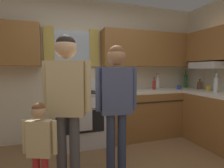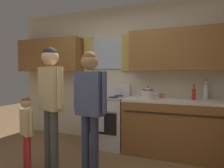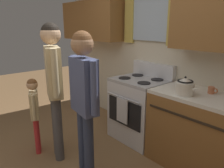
# 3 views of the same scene
# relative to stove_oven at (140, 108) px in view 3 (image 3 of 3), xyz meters

# --- Properties ---
(back_wall_unit) EXTENTS (4.60, 0.42, 2.60)m
(back_wall_unit) POSITION_rel_stove_oven_xyz_m (0.22, 0.27, 0.99)
(back_wall_unit) COLOR beige
(back_wall_unit) RESTS_ON ground
(stove_oven) EXTENTS (0.73, 0.67, 1.10)m
(stove_oven) POSITION_rel_stove_oven_xyz_m (0.00, 0.00, 0.00)
(stove_oven) COLOR silver
(stove_oven) RESTS_ON ground
(cup_terracotta) EXTENTS (0.11, 0.07, 0.08)m
(cup_terracotta) POSITION_rel_stove_oven_xyz_m (0.95, 0.09, 0.47)
(cup_terracotta) COLOR #B76642
(cup_terracotta) RESTS_ON kitchen_counter_run
(stovetop_kettle) EXTENTS (0.27, 0.20, 0.21)m
(stovetop_kettle) POSITION_rel_stove_oven_xyz_m (0.78, -0.17, 0.53)
(stovetop_kettle) COLOR silver
(stovetop_kettle) RESTS_ON kitchen_counter_run
(adult_holding_child) EXTENTS (0.49, 0.28, 1.66)m
(adult_holding_child) POSITION_rel_stove_oven_xyz_m (-0.34, -1.14, 0.58)
(adult_holding_child) COLOR #4C4C51
(adult_holding_child) RESTS_ON ground
(adult_in_plaid) EXTENTS (0.49, 0.21, 1.59)m
(adult_in_plaid) POSITION_rel_stove_oven_xyz_m (0.23, -1.10, 0.53)
(adult_in_plaid) COLOR #2D3856
(adult_in_plaid) RESTS_ON ground
(small_child) EXTENTS (0.31, 0.18, 1.00)m
(small_child) POSITION_rel_stove_oven_xyz_m (-0.61, -1.30, 0.16)
(small_child) COLOR red
(small_child) RESTS_ON ground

